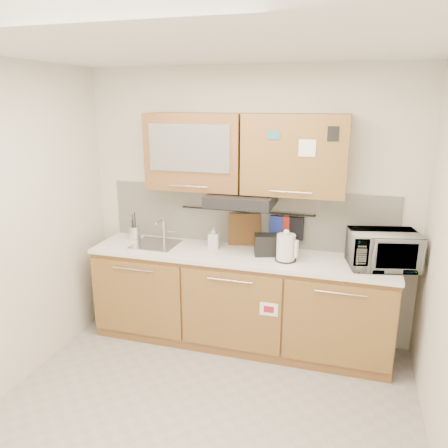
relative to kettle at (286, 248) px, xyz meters
The scene contains 19 objects.
floor 1.59m from the kettle, 111.57° to the right, with size 3.20×3.20×0.00m, color #9E9993.
ceiling 1.97m from the kettle, 111.57° to the right, with size 3.20×3.20×0.00m, color white.
wall_back 0.64m from the kettle, 139.35° to the left, with size 3.20×3.20×0.00m, color silver.
base_cabinet 0.77m from the kettle, behind, with size 2.80×0.64×0.88m.
countertop 0.47m from the kettle, behind, with size 2.82×0.62×0.04m, color white.
backsplash 0.60m from the kettle, 140.25° to the left, with size 2.80×0.02×0.56m, color silver.
upper_cabinets 0.93m from the kettle, 155.59° to the left, with size 1.82×0.37×0.70m.
range_hood 0.60m from the kettle, 163.62° to the left, with size 0.60×0.46×0.10m, color black.
sink 1.30m from the kettle, behind, with size 0.42×0.40×0.26m.
utensil_rail 0.60m from the kettle, 143.29° to the left, with size 0.02×0.02×1.30m, color black.
utensil_crock 1.57m from the kettle, behind, with size 0.15×0.15×0.28m.
kettle is the anchor object (origin of this frame).
toaster 0.21m from the kettle, 148.47° to the left, with size 0.29×0.22×0.19m.
microwave 0.81m from the kettle, ahead, with size 0.56×0.38×0.31m, color #999999.
soap_bottle 0.73m from the kettle, 167.35° to the left, with size 0.10×0.10×0.22m, color #999999.
cutting_board 0.56m from the kettle, 145.44° to the left, with size 0.31×0.02×0.38m, color brown.
oven_mitt 0.36m from the kettle, 114.48° to the left, with size 0.13×0.03×0.22m, color #213299.
dark_pouch 0.33m from the kettle, 82.07° to the left, with size 0.14×0.04×0.22m, color black.
pot_holder 0.35m from the kettle, 105.64° to the left, with size 0.14×0.02×0.18m, color red.
Camera 1 is at (0.94, -2.52, 2.28)m, focal length 35.00 mm.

